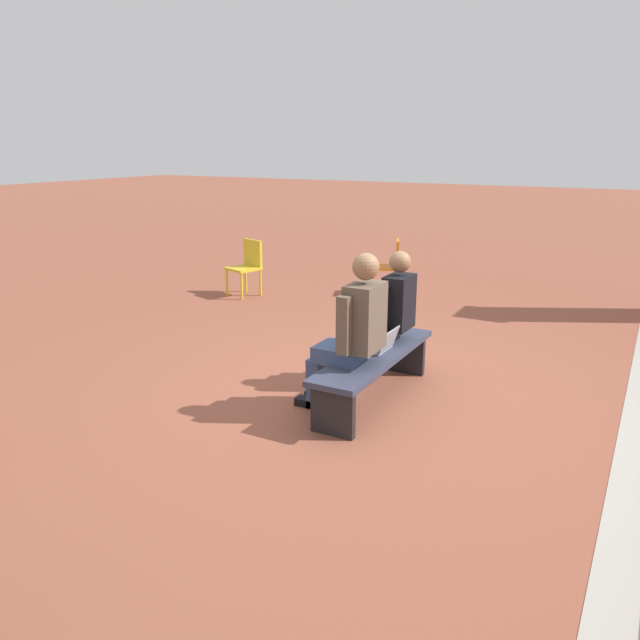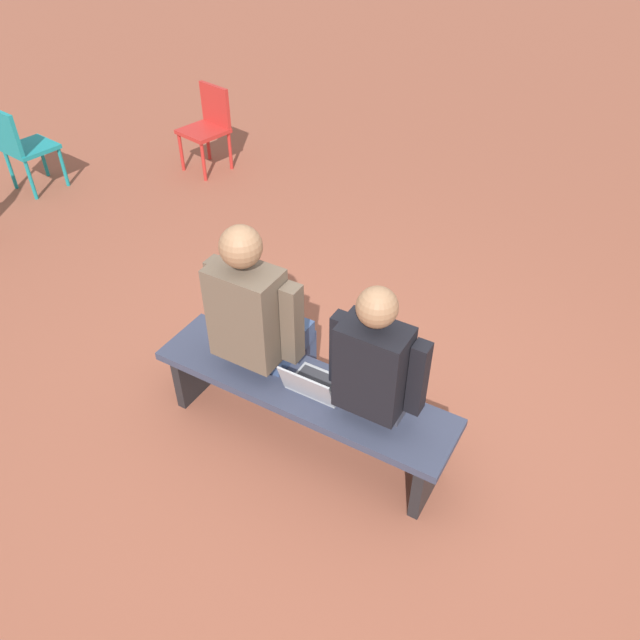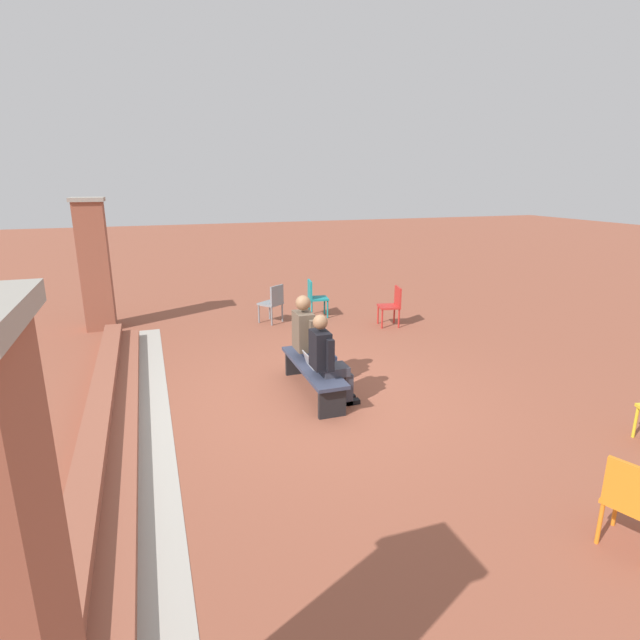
% 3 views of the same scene
% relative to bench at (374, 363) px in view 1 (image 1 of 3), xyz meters
% --- Properties ---
extents(ground_plane, '(60.00, 60.00, 0.00)m').
position_rel_bench_xyz_m(ground_plane, '(-0.19, -0.10, -0.35)').
color(ground_plane, brown).
extents(bench, '(1.80, 0.44, 0.45)m').
position_rel_bench_xyz_m(bench, '(0.00, 0.00, 0.00)').
color(bench, '#33384C').
rests_on(bench, ground).
extents(person_student, '(0.52, 0.65, 1.30)m').
position_rel_bench_xyz_m(person_student, '(-0.44, -0.07, 0.35)').
color(person_student, '#383842').
rests_on(person_student, ground).
extents(person_adult, '(0.58, 0.73, 1.40)m').
position_rel_bench_xyz_m(person_adult, '(0.32, -0.07, 0.39)').
color(person_adult, '#384C75').
rests_on(person_adult, ground).
extents(laptop, '(0.32, 0.29, 0.21)m').
position_rel_bench_xyz_m(laptop, '(-0.09, 0.01, 0.15)').
color(laptop, '#9EA0A5').
rests_on(laptop, bench).
extents(plastic_chair_far_right, '(0.55, 0.55, 0.84)m').
position_rel_bench_xyz_m(plastic_chair_far_right, '(-3.89, -1.48, 0.13)').
color(plastic_chair_far_right, orange).
rests_on(plastic_chair_far_right, ground).
extents(plastic_chair_near_bench_right, '(0.52, 0.52, 0.84)m').
position_rel_bench_xyz_m(plastic_chair_near_bench_right, '(-2.80, -3.36, 0.13)').
color(plastic_chair_near_bench_right, gold).
rests_on(plastic_chair_near_bench_right, ground).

